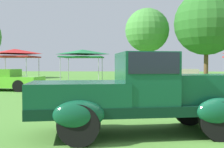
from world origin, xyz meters
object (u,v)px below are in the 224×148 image
(spectator_between_cars, at_px, (155,79))
(spectator_by_row, at_px, (141,77))
(canopy_tent_center_field, at_px, (82,53))
(show_car_lime, at_px, (2,80))
(show_car_cream, at_px, (183,79))
(feature_pickup_truck, at_px, (141,93))
(canopy_tent_left_field, at_px, (15,53))

(spectator_between_cars, bearing_deg, spectator_by_row, 101.42)
(canopy_tent_center_field, bearing_deg, show_car_lime, -118.16)
(show_car_cream, bearing_deg, canopy_tent_center_field, 141.36)
(spectator_between_cars, xyz_separation_m, canopy_tent_center_field, (-4.67, 11.75, 1.51))
(show_car_cream, xyz_separation_m, spectator_by_row, (-2.66, -4.12, 0.31))
(spectator_between_cars, bearing_deg, canopy_tent_center_field, 111.68)
(feature_pickup_truck, height_order, show_car_cream, feature_pickup_truck)
(spectator_between_cars, distance_m, spectator_by_row, 2.15)
(show_car_cream, bearing_deg, spectator_between_cars, -109.69)
(feature_pickup_truck, height_order, canopy_tent_center_field, canopy_tent_center_field)
(spectator_between_cars, relative_size, spectator_by_row, 1.00)
(feature_pickup_truck, height_order, show_car_lime, feature_pickup_truck)
(show_car_lime, relative_size, show_car_cream, 1.09)
(spectator_between_cars, distance_m, canopy_tent_center_field, 12.73)
(feature_pickup_truck, xyz_separation_m, canopy_tent_left_field, (-9.03, 15.26, 1.56))
(canopy_tent_left_field, relative_size, canopy_tent_center_field, 0.98)
(feature_pickup_truck, xyz_separation_m, show_car_cream, (2.98, 10.82, -0.27))
(feature_pickup_truck, bearing_deg, spectator_between_cars, 80.72)
(show_car_cream, bearing_deg, canopy_tent_left_field, 159.69)
(show_car_lime, relative_size, canopy_tent_center_field, 1.41)
(show_car_cream, bearing_deg, show_car_lime, -173.86)
(show_car_cream, bearing_deg, spectator_by_row, -122.80)
(show_car_lime, height_order, canopy_tent_center_field, canopy_tent_center_field)
(spectator_between_cars, distance_m, canopy_tent_left_field, 14.55)
(feature_pickup_truck, distance_m, show_car_lime, 12.24)
(show_car_lime, bearing_deg, canopy_tent_center_field, 61.84)
(canopy_tent_left_field, height_order, canopy_tent_center_field, same)
(show_car_cream, xyz_separation_m, canopy_tent_center_field, (-6.90, 5.51, 1.82))
(canopy_tent_center_field, bearing_deg, spectator_between_cars, -68.32)
(show_car_lime, xyz_separation_m, show_car_cream, (10.45, 1.13, -0.00))
(spectator_between_cars, xyz_separation_m, canopy_tent_left_field, (-9.78, 10.67, 1.51))
(feature_pickup_truck, bearing_deg, canopy_tent_center_field, 103.49)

